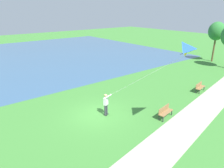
{
  "coord_description": "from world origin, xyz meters",
  "views": [
    {
      "loc": [
        11.89,
        -8.01,
        7.73
      ],
      "look_at": [
        0.22,
        1.23,
        2.3
      ],
      "focal_mm": 33.17,
      "sensor_mm": 36.0,
      "label": 1
    }
  ],
  "objects_px": {
    "park_bench_near_walkway": "(165,111)",
    "tree_lakeside_far": "(217,31)",
    "flying_kite": "(181,50)",
    "person_kite_flyer": "(106,103)",
    "park_bench_far_walkway": "(200,87)"
  },
  "relations": [
    {
      "from": "park_bench_near_walkway",
      "to": "tree_lakeside_far",
      "type": "height_order",
      "value": "tree_lakeside_far"
    },
    {
      "from": "flying_kite",
      "to": "person_kite_flyer",
      "type": "bearing_deg",
      "value": -155.83
    },
    {
      "from": "tree_lakeside_far",
      "to": "park_bench_far_walkway",
      "type": "bearing_deg",
      "value": -67.35
    },
    {
      "from": "tree_lakeside_far",
      "to": "flying_kite",
      "type": "bearing_deg",
      "value": -68.9
    },
    {
      "from": "park_bench_near_walkway",
      "to": "park_bench_far_walkway",
      "type": "distance_m",
      "value": 7.0
    },
    {
      "from": "person_kite_flyer",
      "to": "park_bench_near_walkway",
      "type": "relative_size",
      "value": 1.18
    },
    {
      "from": "person_kite_flyer",
      "to": "tree_lakeside_far",
      "type": "distance_m",
      "value": 23.89
    },
    {
      "from": "park_bench_far_walkway",
      "to": "person_kite_flyer",
      "type": "bearing_deg",
      "value": -100.49
    },
    {
      "from": "park_bench_near_walkway",
      "to": "park_bench_far_walkway",
      "type": "xyz_separation_m",
      "value": [
        -1.18,
        6.9,
        0.0
      ]
    },
    {
      "from": "park_bench_far_walkway",
      "to": "tree_lakeside_far",
      "type": "distance_m",
      "value": 14.9
    },
    {
      "from": "park_bench_near_walkway",
      "to": "tree_lakeside_far",
      "type": "distance_m",
      "value": 21.6
    },
    {
      "from": "park_bench_near_walkway",
      "to": "tree_lakeside_far",
      "type": "relative_size",
      "value": 0.26
    },
    {
      "from": "person_kite_flyer",
      "to": "tree_lakeside_far",
      "type": "bearing_deg",
      "value": 98.88
    },
    {
      "from": "person_kite_flyer",
      "to": "park_bench_near_walkway",
      "type": "distance_m",
      "value": 4.47
    },
    {
      "from": "flying_kite",
      "to": "tree_lakeside_far",
      "type": "bearing_deg",
      "value": 111.1
    }
  ]
}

